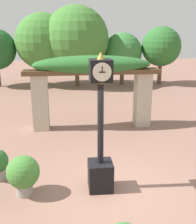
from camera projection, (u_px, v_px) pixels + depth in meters
ground_plane at (111, 190)px, 6.87m from camera, size 60.00×60.00×0.00m
pedestal_clock at (100, 140)px, 6.59m from camera, size 0.58×0.58×3.32m
pergola at (92, 75)px, 10.70m from camera, size 5.21×1.20×2.84m
potted_plant_near_right at (23, 173)px, 6.54m from camera, size 0.77×0.77×0.98m
tree_line at (73, 43)px, 18.67m from camera, size 13.82×4.50×5.29m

